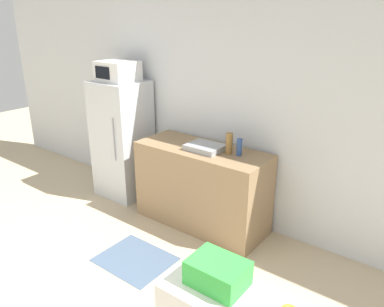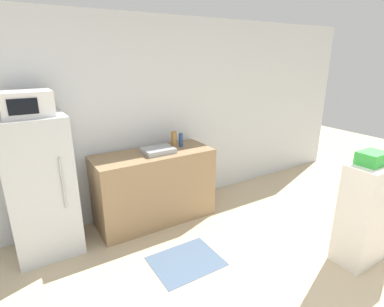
{
  "view_description": "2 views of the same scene",
  "coord_description": "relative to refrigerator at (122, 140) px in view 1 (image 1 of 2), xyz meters",
  "views": [
    {
      "loc": [
        2.4,
        -0.4,
        2.32
      ],
      "look_at": [
        0.5,
        2.09,
        1.15
      ],
      "focal_mm": 35.0,
      "sensor_mm": 36.0,
      "label": 1
    },
    {
      "loc": [
        -1.34,
        -0.56,
        2.1
      ],
      "look_at": [
        0.17,
        1.88,
        1.16
      ],
      "focal_mm": 28.0,
      "sensor_mm": 36.0,
      "label": 2
    }
  ],
  "objects": [
    {
      "name": "bottle_tall",
      "position": [
        1.63,
        0.02,
        0.28
      ],
      "size": [
        0.07,
        0.07,
        0.22
      ],
      "primitive_type": "cylinder",
      "color": "olive",
      "rests_on": "counter"
    },
    {
      "name": "counter",
      "position": [
        1.31,
        -0.02,
        -0.3
      ],
      "size": [
        1.52,
        0.61,
        0.94
      ],
      "primitive_type": "cube",
      "color": "#937551",
      "rests_on": "ground_plane"
    },
    {
      "name": "refrigerator",
      "position": [
        0.0,
        0.0,
        0.0
      ],
      "size": [
        0.65,
        0.6,
        1.54
      ],
      "color": "silver",
      "rests_on": "ground_plane"
    },
    {
      "name": "bottle_short",
      "position": [
        1.74,
        0.04,
        0.26
      ],
      "size": [
        0.06,
        0.06,
        0.18
      ],
      "primitive_type": "cylinder",
      "color": "#2D4C8C",
      "rests_on": "counter"
    },
    {
      "name": "kitchen_rug",
      "position": [
        1.19,
        -1.0,
        -0.77
      ],
      "size": [
        0.72,
        0.59,
        0.01
      ],
      "primitive_type": "cube",
      "color": "slate",
      "rests_on": "ground_plane"
    },
    {
      "name": "microwave",
      "position": [
        -0.0,
        -0.0,
        0.89
      ],
      "size": [
        0.45,
        0.41,
        0.24
      ],
      "color": "white",
      "rests_on": "refrigerator"
    },
    {
      "name": "wall_back",
      "position": [
        1.17,
        0.36,
        0.53
      ],
      "size": [
        8.0,
        0.06,
        2.6
      ],
      "primitive_type": "cube",
      "color": "silver",
      "rests_on": "ground_plane"
    },
    {
      "name": "sink_basin",
      "position": [
        1.36,
        -0.04,
        0.2
      ],
      "size": [
        0.38,
        0.31,
        0.06
      ],
      "primitive_type": "cube",
      "color": "#9EA3A8",
      "rests_on": "counter"
    },
    {
      "name": "basket",
      "position": [
        2.76,
        -1.91,
        0.39
      ],
      "size": [
        0.27,
        0.21,
        0.13
      ],
      "primitive_type": "cube",
      "color": "green",
      "rests_on": "shelf_cabinet"
    }
  ]
}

